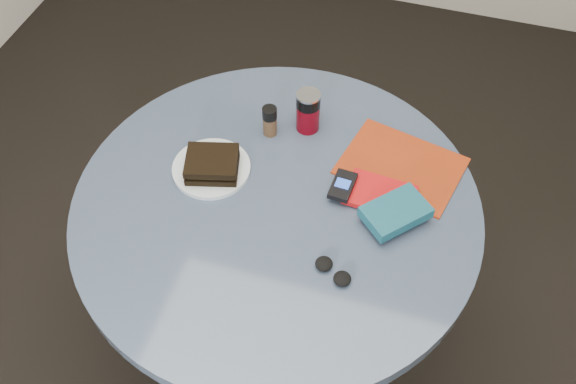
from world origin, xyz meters
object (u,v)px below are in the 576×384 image
(sandwich, at_px, (212,164))
(table, at_px, (277,240))
(red_book, at_px, (380,195))
(mp3_player, at_px, (343,186))
(pepper_grinder, at_px, (270,121))
(novel, at_px, (396,212))
(plate, at_px, (211,168))
(headphones, at_px, (333,271))
(magazine, at_px, (401,166))
(soda_can, at_px, (308,111))

(sandwich, bearing_deg, table, -12.71)
(sandwich, xyz_separation_m, red_book, (0.42, 0.05, -0.02))
(red_book, xyz_separation_m, mp3_player, (-0.09, -0.01, 0.01))
(sandwich, relative_size, pepper_grinder, 1.71)
(red_book, xyz_separation_m, novel, (0.05, -0.06, 0.02))
(plate, xyz_separation_m, mp3_player, (0.33, 0.03, 0.02))
(plate, distance_m, mp3_player, 0.34)
(headphones, bearing_deg, magazine, 76.37)
(table, bearing_deg, mp3_player, 27.48)
(soda_can, distance_m, headphones, 0.46)
(magazine, height_order, novel, novel)
(magazine, height_order, red_book, red_book)
(novel, height_order, headphones, novel)
(magazine, xyz_separation_m, mp3_player, (-0.12, -0.13, 0.02))
(soda_can, distance_m, pepper_grinder, 0.10)
(table, height_order, soda_can, soda_can)
(soda_can, distance_m, mp3_player, 0.24)
(pepper_grinder, bearing_deg, mp3_player, -31.37)
(sandwich, relative_size, soda_can, 1.27)
(table, bearing_deg, magazine, 36.81)
(headphones, bearing_deg, plate, 150.87)
(sandwich, bearing_deg, red_book, 6.28)
(sandwich, height_order, soda_can, soda_can)
(mp3_player, bearing_deg, headphones, -81.00)
(plate, height_order, red_book, red_book)
(red_book, height_order, mp3_player, mp3_player)
(pepper_grinder, xyz_separation_m, magazine, (0.36, -0.02, -0.04))
(sandwich, height_order, magazine, sandwich)
(sandwich, relative_size, headphones, 1.47)
(soda_can, bearing_deg, mp3_player, -53.16)
(soda_can, xyz_separation_m, pepper_grinder, (-0.09, -0.05, -0.01))
(table, relative_size, mp3_player, 10.69)
(headphones, bearing_deg, table, 139.37)
(pepper_grinder, xyz_separation_m, mp3_player, (0.23, -0.14, -0.02))
(plate, xyz_separation_m, sandwich, (0.01, -0.01, 0.03))
(table, xyz_separation_m, headphones, (0.18, -0.16, 0.17))
(magazine, bearing_deg, plate, -148.76)
(pepper_grinder, height_order, mp3_player, pepper_grinder)
(pepper_grinder, height_order, magazine, pepper_grinder)
(table, relative_size, magazine, 3.41)
(sandwich, bearing_deg, magazine, 19.74)
(novel, xyz_separation_m, headphones, (-0.10, -0.19, -0.02))
(table, height_order, pepper_grinder, pepper_grinder)
(pepper_grinder, relative_size, novel, 0.59)
(table, bearing_deg, soda_can, 89.32)
(table, relative_size, sandwich, 6.59)
(soda_can, distance_m, novel, 0.37)
(pepper_grinder, height_order, novel, pepper_grinder)
(soda_can, relative_size, magazine, 0.41)
(table, relative_size, plate, 5.05)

